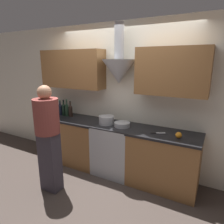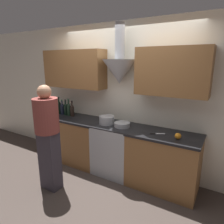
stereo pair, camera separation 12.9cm
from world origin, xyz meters
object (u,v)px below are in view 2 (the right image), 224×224
(stock_pot, at_px, (107,120))
(wine_bottle_1, at_px, (56,107))
(wine_bottle_4, at_px, (66,109))
(person_foreground_left, at_px, (48,134))
(stove_range, at_px, (115,149))
(wine_bottle_6, at_px, (72,110))
(orange_fruit, at_px, (178,136))
(wine_bottle_5, at_px, (69,109))
(mixing_bowl, at_px, (122,125))
(wine_bottle_0, at_px, (53,106))
(wine_bottle_3, at_px, (62,108))
(wine_bottle_2, at_px, (59,107))

(stock_pot, bearing_deg, wine_bottle_1, 175.74)
(wine_bottle_4, bearing_deg, person_foreground_left, -60.29)
(stove_range, height_order, wine_bottle_4, wine_bottle_4)
(wine_bottle_6, xyz_separation_m, orange_fruit, (2.09, -0.16, -0.08))
(wine_bottle_5, height_order, person_foreground_left, person_foreground_left)
(wine_bottle_5, relative_size, wine_bottle_6, 1.10)
(wine_bottle_1, xyz_separation_m, stock_pot, (1.33, -0.10, -0.07))
(stove_range, xyz_separation_m, mixing_bowl, (0.15, -0.03, 0.48))
(wine_bottle_0, bearing_deg, wine_bottle_3, -2.62)
(mixing_bowl, bearing_deg, wine_bottle_5, 176.67)
(wine_bottle_2, height_order, wine_bottle_5, wine_bottle_2)
(wine_bottle_1, relative_size, wine_bottle_5, 1.00)
(stove_range, height_order, stock_pot, stock_pot)
(wine_bottle_6, distance_m, stock_pot, 0.87)
(wine_bottle_4, relative_size, person_foreground_left, 0.20)
(wine_bottle_5, height_order, wine_bottle_6, wine_bottle_5)
(orange_fruit, relative_size, person_foreground_left, 0.05)
(orange_fruit, bearing_deg, stock_pot, 176.57)
(wine_bottle_3, relative_size, wine_bottle_6, 0.99)
(wine_bottle_4, height_order, person_foreground_left, person_foreground_left)
(wine_bottle_0, distance_m, mixing_bowl, 1.73)
(wine_bottle_4, xyz_separation_m, mixing_bowl, (1.33, -0.08, -0.09))
(orange_fruit, bearing_deg, wine_bottle_6, 175.67)
(wine_bottle_3, distance_m, wine_bottle_4, 0.10)
(wine_bottle_0, xyz_separation_m, mixing_bowl, (1.72, -0.10, -0.09))
(wine_bottle_3, relative_size, wine_bottle_4, 0.95)
(wine_bottle_1, xyz_separation_m, wine_bottle_4, (0.30, -0.02, -0.01))
(wine_bottle_6, bearing_deg, stove_range, -3.19)
(wine_bottle_0, bearing_deg, stock_pot, -3.90)
(wine_bottle_1, xyz_separation_m, person_foreground_left, (0.85, -0.99, -0.13))
(wine_bottle_6, bearing_deg, wine_bottle_5, -171.34)
(wine_bottle_2, bearing_deg, person_foreground_left, -52.64)
(stock_pot, xyz_separation_m, orange_fruit, (1.23, -0.07, -0.03))
(wine_bottle_3, xyz_separation_m, stock_pot, (1.13, -0.08, -0.05))
(wine_bottle_0, height_order, wine_bottle_1, wine_bottle_1)
(stove_range, xyz_separation_m, person_foreground_left, (-0.63, -0.92, 0.45))
(wine_bottle_5, bearing_deg, wine_bottle_0, 177.09)
(wine_bottle_6, height_order, stock_pot, wine_bottle_6)
(wine_bottle_0, xyz_separation_m, wine_bottle_2, (0.19, -0.00, 0.01))
(wine_bottle_0, distance_m, wine_bottle_5, 0.48)
(stock_pot, relative_size, mixing_bowl, 0.99)
(wine_bottle_1, height_order, orange_fruit, wine_bottle_1)
(stove_range, distance_m, mixing_bowl, 0.50)
(wine_bottle_4, distance_m, wine_bottle_6, 0.17)
(wine_bottle_4, height_order, mixing_bowl, wine_bottle_4)
(stove_range, height_order, mixing_bowl, mixing_bowl)
(orange_fruit, height_order, person_foreground_left, person_foreground_left)
(wine_bottle_2, bearing_deg, wine_bottle_3, -5.36)
(wine_bottle_0, bearing_deg, wine_bottle_6, -1.25)
(wine_bottle_3, xyz_separation_m, mixing_bowl, (1.43, -0.08, -0.09))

